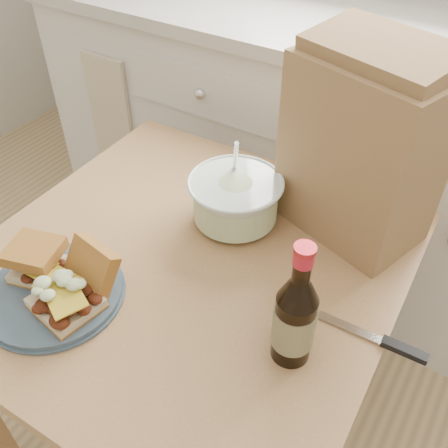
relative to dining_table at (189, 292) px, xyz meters
The scene contains 9 objects.
cabinet_run 0.89m from the dining_table, 79.76° to the left, with size 2.50×0.64×0.94m.
dining_table is the anchor object (origin of this frame).
plate 0.29m from the dining_table, 125.62° to the right, with size 0.26×0.26×0.02m, color #3D5162.
sandwich_left 0.33m from the dining_table, 136.66° to the right, with size 0.12×0.11×0.07m.
sandwich_right 0.28m from the dining_table, 116.03° to the right, with size 0.13×0.17×0.10m.
coleslaw_bowl 0.23m from the dining_table, 83.33° to the left, with size 0.21×0.21×0.21m.
beer_bottle 0.36m from the dining_table, 17.00° to the right, with size 0.07×0.07×0.26m.
knife 0.44m from the dining_table, ahead, with size 0.20×0.03×0.01m.
paper_bag 0.47m from the dining_table, 50.67° to the left, with size 0.29×0.19×0.38m, color #957448.
Camera 1 is at (0.30, 0.26, 1.44)m, focal length 40.00 mm.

